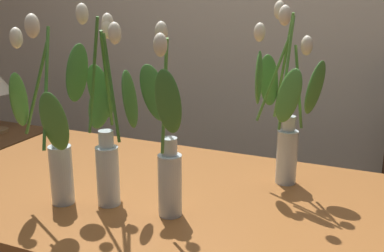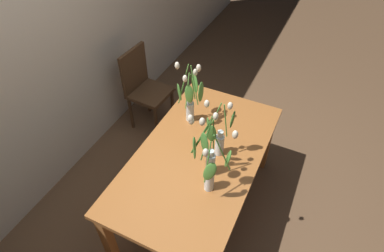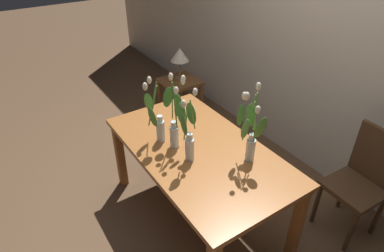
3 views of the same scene
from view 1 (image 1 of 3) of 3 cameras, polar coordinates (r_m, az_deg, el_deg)
The scene contains 6 objects.
dining_table at distance 1.56m, azimuth -3.03°, elevation -11.07°, with size 1.60×0.90×0.74m.
tulip_vase_0 at distance 1.42m, azimuth -10.46°, elevation 0.07°, with size 0.22×0.18×0.59m.
tulip_vase_1 at distance 1.43m, azimuth -16.48°, elevation -2.59°, with size 0.24×0.17×0.57m.
tulip_vase_2 at distance 1.54m, azimuth 11.13°, elevation 1.35°, with size 0.24×0.20×0.59m.
tulip_vase_3 at distance 1.31m, azimuth -3.05°, elevation -3.15°, with size 0.21×0.20×0.54m.
side_table at distance 3.04m, azimuth -22.03°, elevation -2.96°, with size 0.44×0.44×0.55m.
Camera 1 is at (0.63, -1.24, 1.36)m, focal length 44.17 mm.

